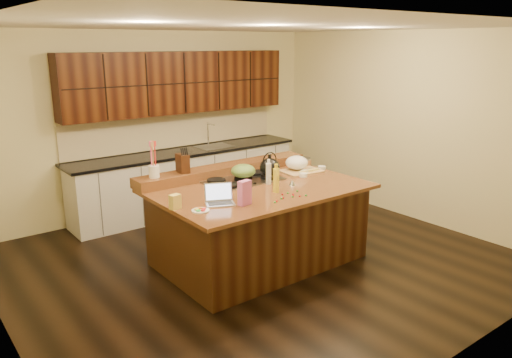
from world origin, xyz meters
TOP-DOWN VIEW (x-y plane):
  - room at (0.00, 0.00)m, footprint 5.52×5.02m
  - island at (0.00, 0.00)m, footprint 2.40×1.60m
  - back_ledge at (0.00, 0.70)m, footprint 2.40×0.30m
  - cooktop at (0.00, 0.30)m, footprint 0.92×0.52m
  - back_counter at (0.30, 2.23)m, footprint 3.70×0.66m
  - kettle at (0.30, 0.17)m, footprint 0.27×0.27m
  - green_bowl at (0.00, 0.30)m, footprint 0.39×0.39m
  - laptop at (-0.70, -0.24)m, footprint 0.36×0.33m
  - oil_bottle at (0.02, -0.29)m, footprint 0.08×0.08m
  - vinegar_bottle at (0.16, 0.01)m, footprint 0.07×0.07m
  - wooden_tray at (0.83, 0.25)m, footprint 0.53×0.42m
  - ramekin_a at (0.70, 0.01)m, footprint 0.12×0.12m
  - ramekin_b at (0.82, 0.10)m, footprint 0.13×0.13m
  - ramekin_c at (1.15, 0.13)m, footprint 0.12×0.12m
  - strainer_bowl at (1.08, 0.43)m, footprint 0.27×0.27m
  - kitchen_timer at (0.34, -0.19)m, footprint 0.10×0.10m
  - pink_bag at (-0.52, -0.44)m, footprint 0.15×0.09m
  - candy_plate at (-0.99, -0.33)m, footprint 0.19×0.19m
  - package_box at (-1.15, -0.12)m, footprint 0.12×0.09m
  - utensil_crock at (-0.96, 0.70)m, footprint 0.15×0.15m
  - knife_block at (-0.59, 0.70)m, footprint 0.13×0.19m
  - gumdrop_0 at (0.10, -0.59)m, footprint 0.02×0.02m
  - gumdrop_1 at (-0.10, -0.53)m, footprint 0.02×0.02m
  - gumdrop_2 at (0.00, -0.42)m, footprint 0.02×0.02m
  - gumdrop_3 at (0.21, -0.43)m, footprint 0.02×0.02m
  - gumdrop_4 at (-0.07, -0.52)m, footprint 0.02×0.02m
  - gumdrop_5 at (0.03, -0.55)m, footprint 0.02×0.02m
  - gumdrop_6 at (-0.20, -0.56)m, footprint 0.02×0.02m
  - gumdrop_7 at (0.18, -0.61)m, footprint 0.02×0.02m
  - gumdrop_8 at (0.06, -0.53)m, footprint 0.02×0.02m
  - gumdrop_9 at (0.08, -0.42)m, footprint 0.02×0.02m
  - gumdrop_10 at (0.09, -0.49)m, footprint 0.02×0.02m
  - gumdrop_11 at (-0.24, -0.59)m, footprint 0.02×0.02m

SIDE VIEW (x-z plane):
  - island at x=0.00m, z-range 0.00..0.92m
  - candy_plate at x=-0.99m, z-range 0.92..0.93m
  - gumdrop_0 at x=0.10m, z-range 0.92..0.94m
  - gumdrop_1 at x=-0.10m, z-range 0.92..0.94m
  - gumdrop_2 at x=0.00m, z-range 0.92..0.94m
  - gumdrop_3 at x=0.21m, z-range 0.92..0.94m
  - gumdrop_4 at x=-0.07m, z-range 0.92..0.94m
  - gumdrop_5 at x=0.03m, z-range 0.92..0.94m
  - gumdrop_6 at x=-0.20m, z-range 0.92..0.94m
  - gumdrop_7 at x=0.18m, z-range 0.92..0.94m
  - gumdrop_8 at x=0.06m, z-range 0.92..0.94m
  - gumdrop_9 at x=0.08m, z-range 0.92..0.94m
  - gumdrop_10 at x=0.09m, z-range 0.92..0.94m
  - gumdrop_11 at x=-0.24m, z-range 0.92..0.94m
  - cooktop at x=0.00m, z-range 0.91..0.96m
  - ramekin_a at x=0.70m, z-range 0.92..0.96m
  - ramekin_b at x=0.82m, z-range 0.92..0.96m
  - ramekin_c at x=1.15m, z-range 0.92..0.96m
  - kitchen_timer at x=0.34m, z-range 0.92..0.99m
  - strainer_bowl at x=1.08m, z-range 0.92..1.01m
  - laptop at x=-0.70m, z-range 0.87..1.08m
  - back_ledge at x=0.00m, z-range 0.92..1.04m
  - back_counter at x=0.30m, z-range -0.22..2.18m
  - package_box at x=-1.15m, z-range 0.92..1.07m
  - wooden_tray at x=0.83m, z-range 0.91..1.11m
  - vinegar_bottle at x=0.16m, z-range 0.92..1.17m
  - green_bowl at x=0.00m, z-range 0.97..1.13m
  - pink_bag at x=-0.52m, z-range 0.92..1.17m
  - oil_bottle at x=0.02m, z-range 0.92..1.19m
  - kettle at x=0.30m, z-range 0.97..1.18m
  - utensil_crock at x=-0.96m, z-range 1.04..1.18m
  - knife_block at x=-0.59m, z-range 1.04..1.26m
  - room at x=0.00m, z-range -0.01..2.71m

